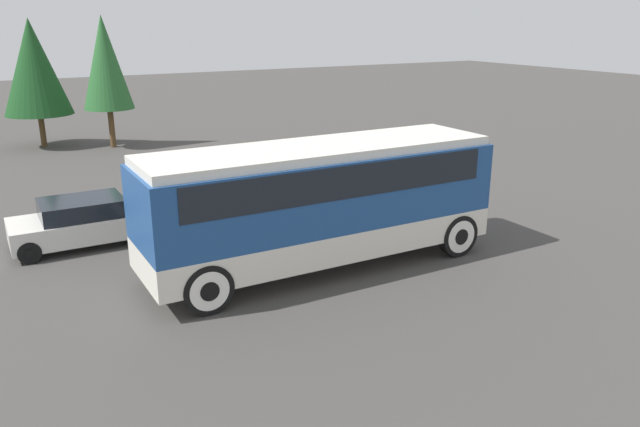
{
  "coord_description": "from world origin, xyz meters",
  "views": [
    {
      "loc": [
        -7.51,
        -13.29,
        6.28
      ],
      "look_at": [
        0.0,
        0.0,
        1.46
      ],
      "focal_mm": 35.0,
      "sensor_mm": 36.0,
      "label": 1
    }
  ],
  "objects": [
    {
      "name": "ground_plane",
      "position": [
        0.0,
        0.0,
        0.0
      ],
      "size": [
        120.0,
        120.0,
        0.0
      ],
      "primitive_type": "plane",
      "color": "#423F3D"
    },
    {
      "name": "tour_bus",
      "position": [
        0.1,
        -0.0,
        1.96
      ],
      "size": [
        9.24,
        2.66,
        3.25
      ],
      "color": "silver",
      "rests_on": "ground_plane"
    },
    {
      "name": "parked_car_near",
      "position": [
        3.3,
        5.82,
        0.66
      ],
      "size": [
        4.01,
        1.79,
        1.3
      ],
      "color": "#2D5638",
      "rests_on": "ground_plane"
    },
    {
      "name": "parked_car_mid",
      "position": [
        -4.95,
        4.81,
        0.68
      ],
      "size": [
        4.3,
        1.89,
        1.36
      ],
      "color": "silver",
      "rests_on": "ground_plane"
    },
    {
      "name": "tree_left",
      "position": [
        -4.34,
        20.82,
        3.94
      ],
      "size": [
        3.26,
        3.26,
        6.27
      ],
      "color": "brown",
      "rests_on": "ground_plane"
    },
    {
      "name": "tree_center",
      "position": [
        -1.31,
        18.91,
        4.16
      ],
      "size": [
        2.42,
        2.42,
        6.42
      ],
      "color": "brown",
      "rests_on": "ground_plane"
    }
  ]
}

